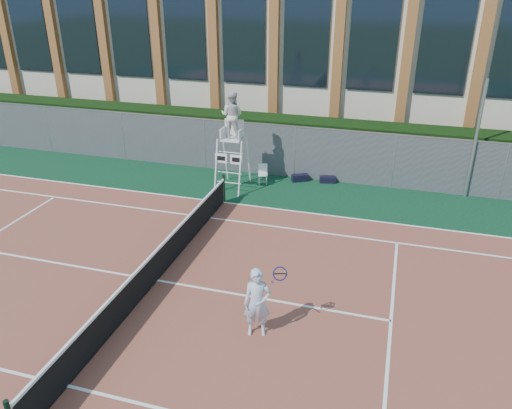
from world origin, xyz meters
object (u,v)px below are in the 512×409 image
(steel_pole, at_px, (476,141))
(umpire_chair, at_px, (232,118))
(plastic_chair, at_px, (263,172))
(tennis_player, at_px, (257,303))

(steel_pole, relative_size, umpire_chair, 1.15)
(umpire_chair, relative_size, plastic_chair, 4.90)
(steel_pole, relative_size, plastic_chair, 5.66)
(steel_pole, height_order, tennis_player, steel_pole)
(umpire_chair, bearing_deg, plastic_chair, 37.31)
(tennis_player, bearing_deg, steel_pole, 61.56)
(steel_pole, xyz_separation_m, umpire_chair, (-8.92, -1.65, 0.60))
(steel_pole, xyz_separation_m, tennis_player, (-5.46, -10.07, -1.34))
(steel_pole, bearing_deg, plastic_chair, -173.70)
(plastic_chair, distance_m, tennis_player, 9.53)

